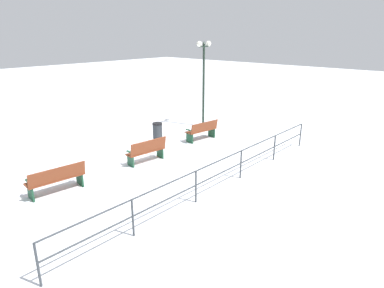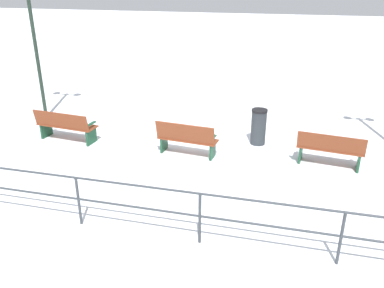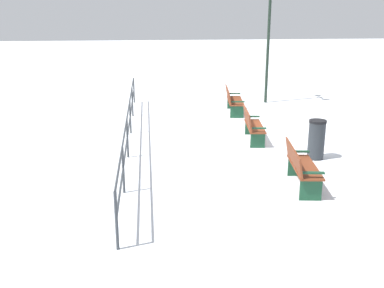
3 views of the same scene
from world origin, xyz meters
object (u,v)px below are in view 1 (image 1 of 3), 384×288
Objects in this scene: bench_nearest at (202,130)px; bench_third at (56,179)px; bench_second at (147,151)px; lamppost_near at (204,67)px; trash_bin at (158,134)px.

bench_third is (-0.13, 6.95, 0.00)m from bench_nearest.
bench_third is (0.11, 3.48, -0.01)m from bench_second.
bench_third is at bearing 98.34° from bench_nearest.
lamppost_near is at bearing -73.40° from bench_third.
bench_second is 0.90× the size of bench_third.
bench_second is (-0.24, 3.48, 0.01)m from bench_nearest.
bench_second is 2.09m from trash_bin.
lamppost_near reaches higher than bench_nearest.
trash_bin reaches higher than bench_second.
bench_third is at bearing 94.12° from bench_second.
bench_second is at bearing 108.05° from lamppost_near.
bench_nearest is 2.05m from trash_bin.
lamppost_near is at bearing -82.09° from trash_bin.
bench_third is at bearing 102.27° from trash_bin.
trash_bin is at bearing -71.61° from bench_third.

